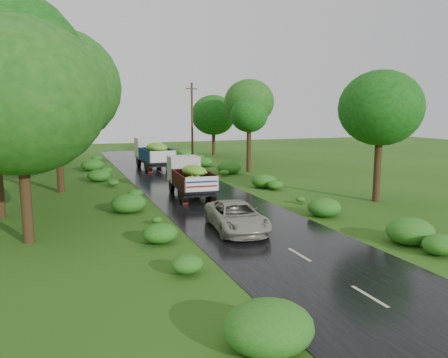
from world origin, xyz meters
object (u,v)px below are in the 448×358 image
utility_pole (192,122)px  truck_near (189,175)px  car (236,217)px  truck_far (153,152)px

utility_pole → truck_near: bearing=-127.4°
truck_near → utility_pole: (5.07, 16.20, 2.84)m
truck_near → car: truck_near is taller
truck_near → car: (-0.32, -8.60, -0.68)m
car → truck_far: bearing=93.7°
truck_far → car: size_ratio=1.45×
truck_near → truck_far: bearing=90.9°
car → utility_pole: 25.62m
truck_far → car: 22.55m
truck_near → utility_pole: 17.21m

